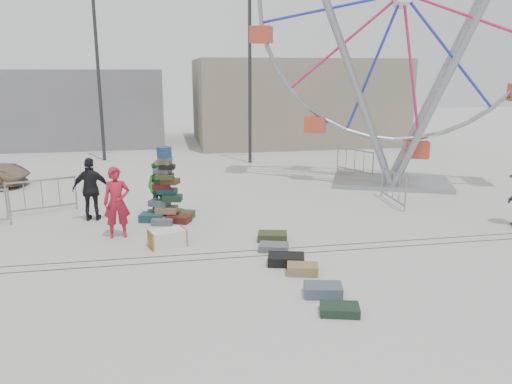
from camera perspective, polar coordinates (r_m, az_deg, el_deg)
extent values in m
plane|color=#9E9E99|center=(11.34, -4.31, -8.73)|extent=(90.00, 90.00, 0.00)
cube|color=#47443F|center=(11.89, -4.64, -7.63)|extent=(40.00, 0.04, 0.01)
cube|color=#47443F|center=(12.27, -4.84, -6.96)|extent=(40.00, 0.04, 0.01)
cube|color=gray|center=(31.54, 4.35, 10.32)|extent=(12.00, 8.00, 5.00)
cube|color=gray|center=(32.87, -19.42, 9.21)|extent=(10.00, 8.00, 4.40)
cylinder|color=#2D2D30|center=(23.79, -0.71, 12.90)|extent=(0.16, 0.16, 8.00)
cylinder|color=#2D2D30|center=(25.60, -17.54, 12.34)|extent=(0.16, 0.16, 8.00)
cube|color=#1A4650|center=(15.04, -11.76, -2.84)|extent=(0.82, 0.67, 0.23)
cube|color=#501B15|center=(14.79, -8.82, -3.03)|extent=(0.81, 0.72, 0.21)
cube|color=#4B3218|center=(15.45, -11.19, -2.44)|extent=(0.67, 0.50, 0.20)
cube|color=#384020|center=(15.20, -8.33, -2.55)|extent=(0.77, 0.66, 0.21)
cube|color=slate|center=(14.67, -10.63, -3.31)|extent=(0.67, 0.51, 0.18)
cube|color=black|center=(15.48, -9.57, -2.34)|extent=(0.70, 0.61, 0.20)
cube|color=#94784B|center=(14.97, -10.18, -1.99)|extent=(0.71, 0.57, 0.20)
cube|color=#4B5E6B|center=(15.02, -10.98, -1.24)|extent=(0.69, 0.63, 0.18)
cube|color=#1A3022|center=(14.80, -9.53, -0.68)|extent=(0.62, 0.48, 0.18)
cube|color=#1A4650|center=(14.96, -10.10, 0.12)|extent=(0.63, 0.53, 0.16)
cube|color=#501B15|center=(14.93, -10.77, 0.70)|extent=(0.55, 0.40, 0.16)
cube|color=#4B3218|center=(14.77, -9.77, 1.24)|extent=(0.59, 0.53, 0.16)
cube|color=#384020|center=(14.69, -10.39, 1.75)|extent=(0.56, 0.44, 0.14)
cube|color=slate|center=(14.80, -10.60, 2.40)|extent=(0.56, 0.51, 0.14)
cube|color=black|center=(14.66, -10.12, 2.84)|extent=(0.50, 0.38, 0.12)
cube|color=#94784B|center=(14.71, -10.52, 3.36)|extent=(0.51, 0.43, 0.12)
cube|color=#4B5E6B|center=(14.61, -10.36, 3.75)|extent=(0.45, 0.33, 0.11)
cylinder|color=navy|center=(14.61, -10.46, 4.53)|extent=(0.43, 0.43, 0.29)
cube|color=gray|center=(20.24, 15.16, 1.13)|extent=(5.07, 4.11, 0.18)
cylinder|color=gray|center=(18.98, 11.62, 10.99)|extent=(2.93, 1.41, 7.13)
cylinder|color=gray|center=(19.17, 20.19, 10.46)|extent=(2.93, 1.41, 7.13)
cylinder|color=gray|center=(20.56, 11.66, 11.17)|extent=(2.93, 1.41, 7.13)
cylinder|color=gray|center=(20.74, 19.59, 10.69)|extent=(2.93, 1.41, 7.13)
cube|color=#C13F29|center=(20.02, 15.37, 4.57)|extent=(1.03, 1.03, 0.62)
cube|color=silver|center=(12.83, -10.09, -5.22)|extent=(1.01, 0.75, 0.42)
cube|color=#384020|center=(13.09, 1.90, -5.10)|extent=(0.85, 0.67, 0.21)
cube|color=slate|center=(12.38, 2.04, -6.32)|extent=(0.83, 0.67, 0.17)
cube|color=black|center=(11.54, 3.46, -7.71)|extent=(0.93, 0.73, 0.23)
cube|color=#94784B|center=(11.04, 5.34, -8.77)|extent=(0.76, 0.58, 0.22)
cube|color=#4B5E6B|center=(10.10, 7.66, -11.05)|extent=(0.83, 0.63, 0.23)
cube|color=#1A3022|center=(9.45, 9.54, -13.10)|extent=(0.80, 0.62, 0.17)
imported|color=#A3172B|center=(13.61, -15.62, -1.16)|extent=(0.73, 0.52, 1.90)
imported|color=#196724|center=(15.54, -11.02, 0.40)|extent=(0.95, 0.84, 1.64)
imported|color=black|center=(15.39, -18.29, 0.29)|extent=(1.14, 0.56, 1.87)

